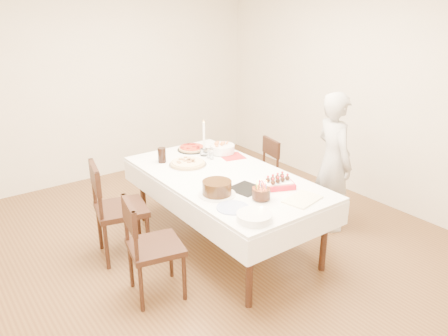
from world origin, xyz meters
TOP-DOWN VIEW (x-y plane):
  - floor at (0.00, 0.00)m, footprint 5.00×5.00m
  - wall_back at (0.00, 2.50)m, footprint 4.50×0.04m
  - wall_right at (2.25, 0.00)m, footprint 0.04×5.00m
  - dining_table at (0.11, -0.03)m, footprint 1.70×2.38m
  - chair_right_savory at (0.98, 0.46)m, footprint 0.49×0.49m
  - chair_left_savory at (-0.81, 0.37)m, footprint 0.60×0.60m
  - chair_left_dessert at (-0.84, -0.37)m, footprint 0.55×0.55m
  - person at (1.27, -0.42)m, footprint 0.51×0.63m
  - pizza_white at (-0.02, 0.41)m, footprint 0.52×0.52m
  - pizza_pepperoni at (0.28, 0.81)m, footprint 0.43×0.43m
  - red_placemat at (0.51, 0.36)m, footprint 0.29×0.29m
  - pasta_bowl at (0.50, 0.52)m, footprint 0.29×0.29m
  - taper_candle at (0.29, 0.57)m, footprint 0.11×0.11m
  - shaker_pair at (0.29, 0.43)m, footprint 0.10×0.10m
  - cola_glass at (-0.19, 0.66)m, footprint 0.10×0.10m
  - layer_cake at (-0.21, -0.36)m, footprint 0.39×0.39m
  - cake_board at (0.08, -0.42)m, footprint 0.32×0.32m
  - birthday_cake at (0.05, -0.66)m, footprint 0.17×0.17m
  - strawberry_box at (0.34, -0.56)m, footprint 0.35×0.30m
  - box_lid at (0.32, -0.89)m, footprint 0.37×0.28m
  - plate_stack at (-0.25, -0.92)m, footprint 0.29×0.29m
  - china_plate at (-0.25, -0.66)m, footprint 0.36×0.36m

SIDE VIEW (x-z plane):
  - floor at x=0.00m, z-range 0.00..0.00m
  - dining_table at x=0.11m, z-range 0.00..0.75m
  - chair_right_savory at x=0.98m, z-range 0.00..0.82m
  - chair_left_dessert at x=-0.84m, z-range 0.00..0.90m
  - chair_left_savory at x=-0.81m, z-range 0.00..0.98m
  - red_placemat at x=0.51m, z-range 0.75..0.75m
  - cake_board at x=0.08m, z-range 0.74..0.76m
  - box_lid at x=0.32m, z-range 0.74..0.76m
  - person at x=1.27m, z-range 0.00..1.50m
  - china_plate at x=-0.25m, z-range 0.75..0.76m
  - pizza_white at x=-0.02m, z-range 0.75..0.79m
  - pizza_pepperoni at x=0.28m, z-range 0.75..0.79m
  - plate_stack at x=-0.25m, z-range 0.75..0.81m
  - strawberry_box at x=0.34m, z-range 0.75..0.82m
  - pasta_bowl at x=0.50m, z-range 0.76..0.85m
  - shaker_pair at x=0.29m, z-range 0.75..0.86m
  - layer_cake at x=-0.21m, z-range 0.75..0.88m
  - cola_glass at x=-0.19m, z-range 0.75..0.91m
  - birthday_cake at x=0.05m, z-range 0.76..0.92m
  - taper_candle at x=0.29m, z-range 0.75..1.15m
  - wall_back at x=0.00m, z-range 0.00..2.70m
  - wall_right at x=2.25m, z-range 0.00..2.70m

